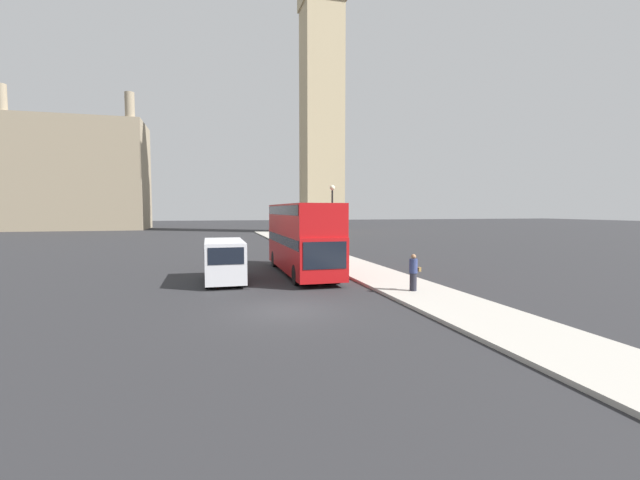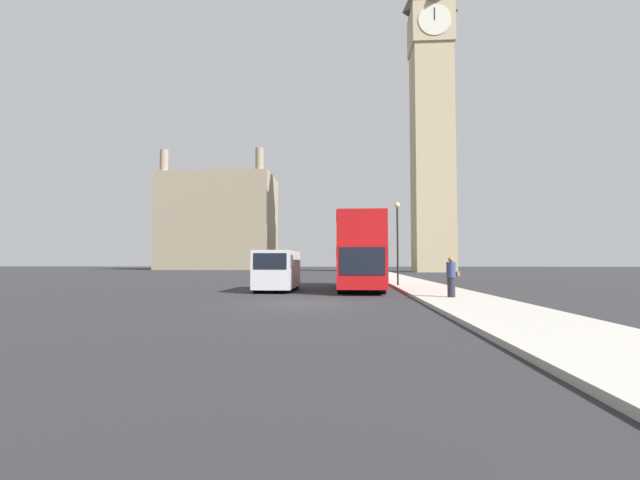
# 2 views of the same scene
# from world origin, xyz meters

# --- Properties ---
(ground_plane) EXTENTS (300.00, 300.00, 0.00)m
(ground_plane) POSITION_xyz_m (0.00, 0.00, 0.00)
(ground_plane) COLOR #28282B
(sidewalk_strip) EXTENTS (3.66, 120.00, 0.15)m
(sidewalk_strip) POSITION_xyz_m (6.83, 0.00, 0.07)
(sidewalk_strip) COLOR #ADA89E
(sidewalk_strip) RESTS_ON ground_plane
(clock_tower) EXTENTS (7.23, 7.40, 57.65)m
(clock_tower) POSITION_xyz_m (16.90, 57.96, 29.56)
(clock_tower) COLOR tan
(clock_tower) RESTS_ON ground_plane
(building_block_distant) EXTENTS (25.33, 14.96, 26.75)m
(building_block_distant) POSITION_xyz_m (-28.04, 80.62, 11.01)
(building_block_distant) COLOR gray
(building_block_distant) RESTS_ON ground_plane
(red_double_decker_bus) EXTENTS (2.62, 11.04, 4.39)m
(red_double_decker_bus) POSITION_xyz_m (2.68, 9.39, 2.45)
(red_double_decker_bus) COLOR #B71114
(red_double_decker_bus) RESTS_ON ground_plane
(white_van) EXTENTS (2.12, 5.18, 2.34)m
(white_van) POSITION_xyz_m (-2.15, 7.40, 1.26)
(white_van) COLOR silver
(white_van) RESTS_ON ground_plane
(pedestrian) EXTENTS (0.55, 0.39, 1.78)m
(pedestrian) POSITION_xyz_m (6.53, 1.81, 1.04)
(pedestrian) COLOR #23232D
(pedestrian) RESTS_ON sidewalk_strip
(street_lamp) EXTENTS (0.36, 0.36, 5.59)m
(street_lamp) POSITION_xyz_m (5.33, 11.59, 3.83)
(street_lamp) COLOR black
(street_lamp) RESTS_ON sidewalk_strip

